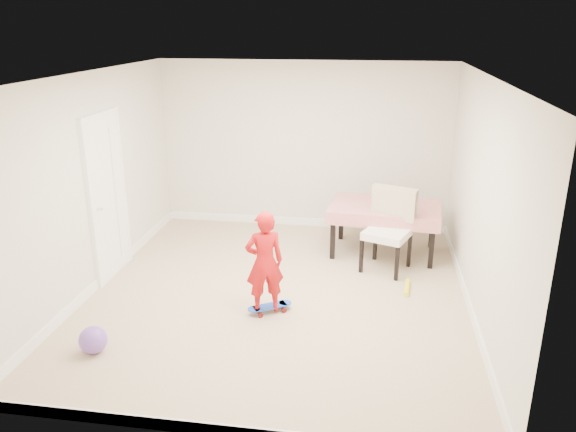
# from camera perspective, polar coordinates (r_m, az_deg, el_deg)

# --- Properties ---
(ground) EXTENTS (5.00, 5.00, 0.00)m
(ground) POSITION_cam_1_polar(r_m,az_deg,el_deg) (6.88, -1.09, -8.00)
(ground) COLOR tan
(ground) RESTS_ON ground
(ceiling) EXTENTS (4.50, 5.00, 0.04)m
(ceiling) POSITION_cam_1_polar(r_m,az_deg,el_deg) (6.14, -1.24, 13.94)
(ceiling) COLOR silver
(ceiling) RESTS_ON wall_back
(wall_back) EXTENTS (4.50, 0.04, 2.60)m
(wall_back) POSITION_cam_1_polar(r_m,az_deg,el_deg) (8.76, 1.63, 7.06)
(wall_back) COLOR beige
(wall_back) RESTS_ON ground
(wall_front) EXTENTS (4.50, 0.04, 2.60)m
(wall_front) POSITION_cam_1_polar(r_m,az_deg,el_deg) (4.13, -7.08, -7.46)
(wall_front) COLOR beige
(wall_front) RESTS_ON ground
(wall_left) EXTENTS (0.04, 5.00, 2.60)m
(wall_left) POSITION_cam_1_polar(r_m,az_deg,el_deg) (7.10, -19.20, 3.08)
(wall_left) COLOR beige
(wall_left) RESTS_ON ground
(wall_right) EXTENTS (0.04, 5.00, 2.60)m
(wall_right) POSITION_cam_1_polar(r_m,az_deg,el_deg) (6.41, 18.90, 1.42)
(wall_right) COLOR beige
(wall_right) RESTS_ON ground
(door) EXTENTS (0.11, 0.94, 2.11)m
(door) POSITION_cam_1_polar(r_m,az_deg,el_deg) (7.43, -17.88, 1.69)
(door) COLOR white
(door) RESTS_ON ground
(baseboard_back) EXTENTS (4.50, 0.02, 0.12)m
(baseboard_back) POSITION_cam_1_polar(r_m,az_deg,el_deg) (9.12, 1.56, -0.57)
(baseboard_back) COLOR white
(baseboard_back) RESTS_ON ground
(baseboard_front) EXTENTS (4.50, 0.02, 0.12)m
(baseboard_front) POSITION_cam_1_polar(r_m,az_deg,el_deg) (4.81, -6.48, -20.84)
(baseboard_front) COLOR white
(baseboard_front) RESTS_ON ground
(baseboard_left) EXTENTS (0.02, 5.00, 0.12)m
(baseboard_left) POSITION_cam_1_polar(r_m,az_deg,el_deg) (7.53, -18.24, -6.02)
(baseboard_left) COLOR white
(baseboard_left) RESTS_ON ground
(baseboard_right) EXTENTS (0.02, 5.00, 0.12)m
(baseboard_right) POSITION_cam_1_polar(r_m,az_deg,el_deg) (6.87, 17.87, -8.47)
(baseboard_right) COLOR white
(baseboard_right) RESTS_ON ground
(dining_table) EXTENTS (1.60, 1.09, 0.71)m
(dining_table) POSITION_cam_1_polar(r_m,az_deg,el_deg) (8.06, 9.71, -1.33)
(dining_table) COLOR #BD0A11
(dining_table) RESTS_ON ground
(dining_chair) EXTENTS (0.79, 0.84, 1.09)m
(dining_chair) POSITION_cam_1_polar(r_m,az_deg,el_deg) (7.44, 10.02, -1.54)
(dining_chair) COLOR silver
(dining_chair) RESTS_ON ground
(skateboard) EXTENTS (0.55, 0.44, 0.08)m
(skateboard) POSITION_cam_1_polar(r_m,az_deg,el_deg) (6.49, -1.86, -9.38)
(skateboard) COLOR blue
(skateboard) RESTS_ON ground
(child) EXTENTS (0.51, 0.43, 1.18)m
(child) POSITION_cam_1_polar(r_m,az_deg,el_deg) (6.22, -2.40, -5.02)
(child) COLOR red
(child) RESTS_ON ground
(balloon) EXTENTS (0.28, 0.28, 0.28)m
(balloon) POSITION_cam_1_polar(r_m,az_deg,el_deg) (6.04, -19.19, -11.81)
(balloon) COLOR #714BB5
(balloon) RESTS_ON ground
(foam_toy) EXTENTS (0.10, 0.40, 0.06)m
(foam_toy) POSITION_cam_1_polar(r_m,az_deg,el_deg) (7.14, 12.01, -7.11)
(foam_toy) COLOR #FFF31A
(foam_toy) RESTS_ON ground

